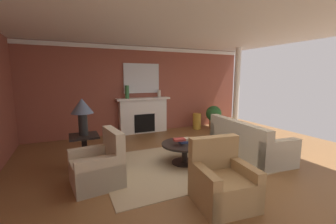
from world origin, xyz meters
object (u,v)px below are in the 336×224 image
Objects in this scene: armchair_near_window at (99,167)px; vase_mantel_left at (127,92)px; vase_mantel_right at (159,94)px; armchair_facing_fireplace at (222,183)px; side_table at (85,149)px; fireplace at (144,116)px; sofa at (247,143)px; table_lamp at (82,110)px; coffee_table at (185,148)px; vase_tall_corner at (197,121)px; potted_plant at (214,115)px; mantel_mirror at (142,78)px.

vase_mantel_left reaches higher than armchair_near_window.
armchair_near_window is at bearing -127.91° from vase_mantel_right.
armchair_facing_fireplace is 2.82m from side_table.
side_table is at bearing -131.39° from fireplace.
sofa is 3.82m from table_lamp.
sofa is 2.34m from armchair_facing_fireplace.
coffee_table is at bearing -90.82° from fireplace.
vase_tall_corner is 0.68× the size of potted_plant.
table_lamp is 3.43m from vase_mantel_right.
vase_tall_corner is at bearing 26.93° from side_table.
potted_plant is (2.51, -0.60, -1.33)m from mantel_mirror.
sofa is at bearing -71.13° from vase_mantel_right.
fireplace is 3.48m from sofa.
fireplace reaches higher than armchair_facing_fireplace.
coffee_table is (1.82, 0.21, 0.03)m from armchair_near_window.
vase_tall_corner is (0.33, 2.79, -0.01)m from sofa.
vase_mantel_left is (1.48, 2.25, 0.17)m from table_lamp.
fireplace is at bearing 117.23° from sofa.
mantel_mirror is at bearing 50.05° from side_table.
vase_tall_corner is at bearing 37.02° from armchair_near_window.
armchair_near_window is 1.27× the size of table_lamp.
mantel_mirror is 3.22m from table_lamp.
vase_mantel_right reaches higher than fireplace.
vase_tall_corner is at bearing -8.89° from fireplace.
coffee_table is (-1.63, 0.15, 0.04)m from sofa.
vase_tall_corner is 0.66m from potted_plant.
fireplace is 1.96m from vase_tall_corner.
fireplace is 2.40× the size of table_lamp.
vase_mantel_left reaches higher than sofa.
table_lamp is (-1.99, 0.63, 0.89)m from coffee_table.
fireplace is 4.32× the size of vase_mantel_left.
armchair_facing_fireplace is 4.64m from vase_mantel_right.
armchair_facing_fireplace reaches higher than sofa.
table_lamp is at bearing 167.81° from sofa.
vase_tall_corner is at bearing 53.43° from coffee_table.
fireplace is at bearing 86.54° from armchair_facing_fireplace.
table_lamp reaches higher than vase_mantel_right.
vase_mantel_left is at bearing 67.03° from armchair_near_window.
vase_mantel_left is (-1.10, 0.00, 0.09)m from vase_mantel_right.
armchair_near_window is 5.13m from potted_plant.
vase_mantel_right is (0.55, -0.17, -0.51)m from mantel_mirror.
armchair_near_window is at bearing -119.68° from mantel_mirror.
potted_plant is (2.51, -0.47, -0.07)m from fireplace.
table_lamp is (-1.76, 2.20, 0.92)m from armchair_facing_fireplace.
fireplace is at bearing 89.18° from coffee_table.
armchair_facing_fireplace is at bearing -100.45° from vase_mantel_right.
mantel_mirror reaches higher than sofa.
coffee_table is 2.09m from side_table.
armchair_facing_fireplace is (1.59, -1.36, 0.00)m from armchair_near_window.
coffee_table is (-0.04, -2.94, -0.23)m from fireplace.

